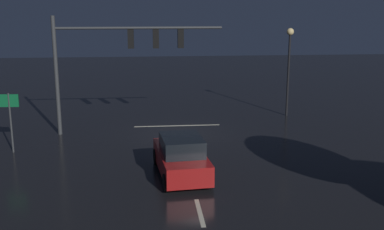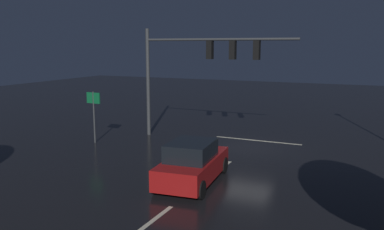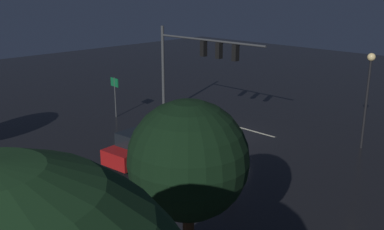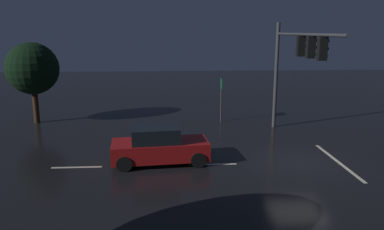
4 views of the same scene
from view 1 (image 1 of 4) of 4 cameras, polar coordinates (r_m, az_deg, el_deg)
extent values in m
plane|color=black|center=(25.64, -1.56, -2.33)|extent=(80.00, 80.00, 0.00)
cylinder|color=#383A3D|center=(25.97, -16.16, 4.52)|extent=(0.22, 0.22, 6.35)
cylinder|color=#383A3D|center=(25.29, -6.48, 10.49)|extent=(8.84, 0.14, 0.14)
cube|color=black|center=(25.33, -7.46, 9.17)|extent=(0.32, 0.36, 1.00)
sphere|color=black|center=(25.50, -7.47, 9.92)|extent=(0.20, 0.20, 0.20)
sphere|color=black|center=(25.52, -7.45, 9.20)|extent=(0.20, 0.20, 0.20)
sphere|color=#19F24C|center=(25.54, -7.43, 8.49)|extent=(0.20, 0.20, 0.20)
cube|color=black|center=(25.32, -4.42, 9.24)|extent=(0.32, 0.36, 1.00)
sphere|color=black|center=(25.49, -4.44, 9.99)|extent=(0.20, 0.20, 0.20)
sphere|color=black|center=(25.51, -4.43, 9.27)|extent=(0.20, 0.20, 0.20)
sphere|color=#19F24C|center=(25.53, -4.42, 8.55)|extent=(0.20, 0.20, 0.20)
cube|color=black|center=(25.38, -1.39, 9.29)|extent=(0.32, 0.36, 1.00)
sphere|color=black|center=(25.55, -1.42, 10.03)|extent=(0.20, 0.20, 0.20)
sphere|color=black|center=(25.57, -1.42, 9.32)|extent=(0.20, 0.20, 0.20)
sphere|color=#19F24C|center=(25.59, -1.42, 8.60)|extent=(0.20, 0.20, 0.20)
cube|color=beige|center=(21.82, -0.82, -5.13)|extent=(0.16, 2.20, 0.01)
cube|color=beige|center=(16.26, 0.96, -11.77)|extent=(0.16, 2.20, 0.01)
cube|color=beige|center=(27.38, -1.82, -1.31)|extent=(5.00, 0.16, 0.01)
cube|color=maroon|center=(19.40, -1.35, -5.59)|extent=(2.21, 4.45, 0.80)
cube|color=black|center=(18.98, -1.26, -3.66)|extent=(1.79, 2.24, 0.68)
cylinder|color=black|center=(20.88, -4.37, -5.05)|extent=(0.28, 0.70, 0.68)
cylinder|color=black|center=(21.12, 0.18, -4.79)|extent=(0.28, 0.70, 0.68)
cylinder|color=black|center=(17.89, -3.15, -8.22)|extent=(0.28, 0.70, 0.68)
cylinder|color=black|center=(18.17, 2.16, -7.85)|extent=(0.28, 0.70, 0.68)
sphere|color=#F9EFC6|center=(21.29, -4.04, -3.75)|extent=(0.20, 0.20, 0.20)
sphere|color=#F9EFC6|center=(21.48, -0.59, -3.56)|extent=(0.20, 0.20, 0.20)
cylinder|color=black|center=(30.04, 11.63, 4.69)|extent=(0.14, 0.14, 5.11)
sphere|color=#F9D88C|center=(29.77, 11.87, 9.89)|extent=(0.44, 0.44, 0.44)
cylinder|color=#383A3D|center=(23.71, -21.17, -0.94)|extent=(0.09, 0.09, 2.88)
cube|color=#0F6033|center=(23.48, -21.39, 1.64)|extent=(0.90, 0.12, 0.60)
camera|label=2|loc=(8.94, 55.69, -2.18)|focal=38.37mm
camera|label=3|loc=(19.28, 72.61, 10.49)|focal=41.07mm
camera|label=4|loc=(25.66, 37.87, 8.26)|focal=34.93mm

